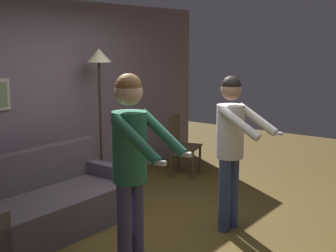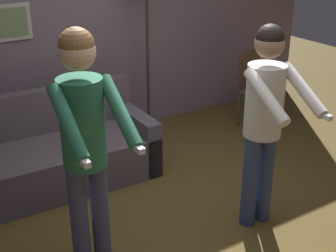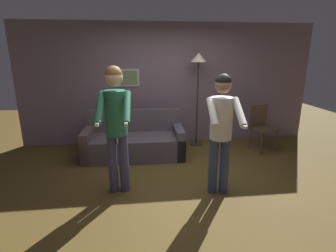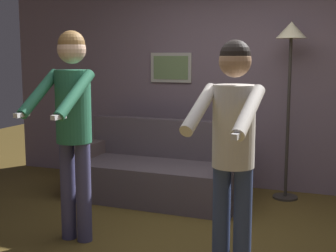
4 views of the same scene
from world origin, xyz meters
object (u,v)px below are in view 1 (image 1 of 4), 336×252
at_px(couch, 49,207).
at_px(torchiere_lamp, 99,73).
at_px(person_standing_right, 231,138).
at_px(person_standing_left, 131,155).
at_px(dining_chair_distant, 180,142).

distance_m(couch, torchiere_lamp, 2.00).
relative_size(couch, person_standing_right, 1.12).
height_order(couch, person_standing_left, person_standing_left).
bearing_deg(dining_chair_distant, couch, -178.72).
bearing_deg(person_standing_right, couch, 127.35).
xyz_separation_m(couch, person_standing_left, (-0.21, -1.38, 0.83)).
height_order(person_standing_left, dining_chair_distant, person_standing_left).
height_order(torchiere_lamp, person_standing_right, torchiere_lamp).
relative_size(torchiere_lamp, dining_chair_distant, 2.12).
bearing_deg(dining_chair_distant, torchiere_lamp, 159.96).
xyz_separation_m(person_standing_left, dining_chair_distant, (2.84, 1.44, -0.58)).
relative_size(person_standing_right, dining_chair_distant, 1.84).
relative_size(couch, person_standing_left, 1.06).
distance_m(person_standing_left, person_standing_right, 1.44).
bearing_deg(person_standing_left, dining_chair_distant, 26.96).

